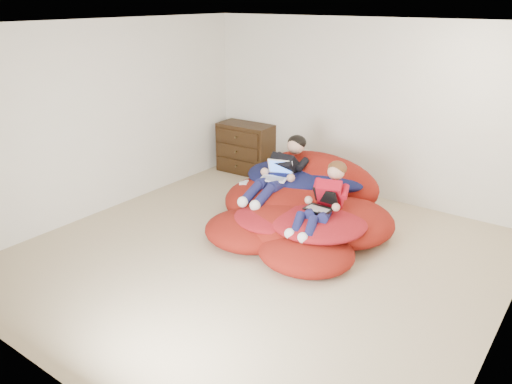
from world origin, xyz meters
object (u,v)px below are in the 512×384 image
object	(u,v)px
younger_boy	(325,197)
laptop_black	(322,203)
beanbag_pile	(300,207)
laptop_white	(277,173)
dresser	(246,148)
older_boy	(282,169)

from	to	relation	value
younger_boy	laptop_black	world-z (taller)	younger_boy
younger_boy	laptop_black	size ratio (longest dim) A/B	3.27
beanbag_pile	laptop_white	distance (m)	0.52
younger_boy	beanbag_pile	bearing A→B (deg)	149.55
dresser	older_boy	bearing A→B (deg)	-37.99
beanbag_pile	laptop_black	size ratio (longest dim) A/B	7.30
dresser	younger_boy	size ratio (longest dim) A/B	0.89
older_boy	younger_boy	distance (m)	0.97
younger_boy	laptop_black	xyz separation A→B (m)	(0.00, -0.07, -0.06)
beanbag_pile	dresser	bearing A→B (deg)	145.19
laptop_white	laptop_black	world-z (taller)	laptop_white
laptop_black	beanbag_pile	bearing A→B (deg)	144.10
dresser	beanbag_pile	xyz separation A→B (m)	(1.85, -1.29, -0.14)
older_boy	laptop_white	size ratio (longest dim) A/B	3.06
laptop_white	beanbag_pile	bearing A→B (deg)	-1.76
dresser	laptop_black	world-z (taller)	dresser
laptop_white	younger_boy	bearing A→B (deg)	-19.18
dresser	laptop_black	bearing A→B (deg)	-35.04
laptop_white	laptop_black	xyz separation A→B (m)	(0.87, -0.37, -0.08)
younger_boy	older_boy	bearing A→B (deg)	154.01
laptop_white	laptop_black	size ratio (longest dim) A/B	1.29
younger_boy	laptop_white	size ratio (longest dim) A/B	2.53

